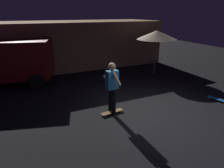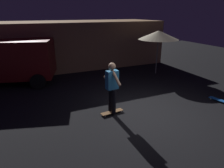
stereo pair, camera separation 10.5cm
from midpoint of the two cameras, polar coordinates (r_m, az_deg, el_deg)
name	(u,v)px [view 2 (the right image)]	position (r m, az deg, el deg)	size (l,w,h in m)	color
ground_plane	(151,116)	(6.68, 11.71, -8.94)	(28.00, 28.00, 0.00)	black
low_building	(62,44)	(12.69, -14.11, 11.03)	(12.27, 3.65, 2.68)	#AD7F56
parked_van	(1,59)	(10.44, -29.18, 6.26)	(4.95, 3.26, 2.03)	maroon
patio_umbrella	(158,35)	(10.88, 13.54, 13.57)	(2.10, 2.10, 2.30)	slate
skateboard_ridden	(112,112)	(6.65, 0.46, -8.08)	(0.80, 0.29, 0.07)	olive
skateboard_spare	(220,100)	(8.56, 28.95, -4.12)	(0.38, 0.81, 0.07)	#1959B2
skater	(112,84)	(6.25, 0.48, -0.12)	(0.40, 0.99, 1.67)	black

